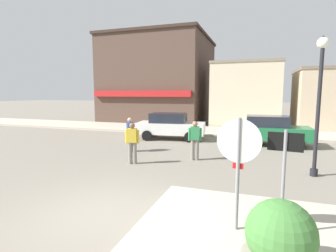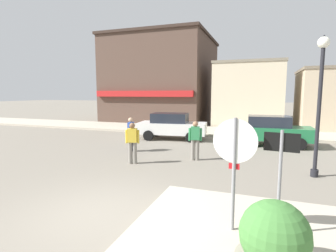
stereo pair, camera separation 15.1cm
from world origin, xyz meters
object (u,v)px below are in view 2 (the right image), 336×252
lamp_post (321,86)px  pedestrian_crossing_far (132,142)px  parked_car_second (271,130)px  one_way_sign (280,172)px  parked_car_nearest (172,126)px  pedestrian_crossing_near (131,133)px  pedestrian_kerb_side (195,139)px  planter (274,245)px  stop_sign (234,160)px

lamp_post → pedestrian_crossing_far: 6.76m
parked_car_second → one_way_sign: bearing=-91.0°
parked_car_nearest → parked_car_second: 5.54m
pedestrian_crossing_near → pedestrian_kerb_side: size_ratio=1.00×
planter → lamp_post: lamp_post is taller
parked_car_second → pedestrian_crossing_near: size_ratio=2.53×
pedestrian_crossing_near → pedestrian_crossing_far: (1.07, -1.92, 0.00)m
lamp_post → parked_car_second: size_ratio=1.12×
parked_car_nearest → pedestrian_kerb_side: 5.08m
one_way_sign → parked_car_second: one_way_sign is taller
parked_car_second → pedestrian_crossing_far: bearing=-132.4°
stop_sign → parked_car_second: bearing=84.4°
stop_sign → parked_car_second: 9.85m
stop_sign → one_way_sign: 0.82m
lamp_post → planter: bearing=-104.8°
planter → one_way_sign: bearing=84.2°
one_way_sign → pedestrian_crossing_far: one_way_sign is taller
one_way_sign → pedestrian_kerb_side: (-2.86, 5.35, -0.46)m
one_way_sign → pedestrian_kerb_side: 6.08m
lamp_post → pedestrian_crossing_far: bearing=-175.1°
pedestrian_crossing_near → lamp_post: bearing=-10.4°
stop_sign → planter: (0.68, -1.03, -0.96)m
one_way_sign → parked_car_second: size_ratio=0.52×
one_way_sign → lamp_post: 5.03m
lamp_post → pedestrian_crossing_far: size_ratio=2.82×
one_way_sign → parked_car_nearest: bearing=118.8°
one_way_sign → pedestrian_crossing_far: bearing=141.4°
parked_car_nearest → parked_car_second: (5.54, -0.08, 0.00)m
one_way_sign → pedestrian_kerb_side: bearing=118.1°
pedestrian_crossing_near → pedestrian_crossing_far: 2.19m
pedestrian_crossing_far → one_way_sign: bearing=-38.6°
parked_car_second → parked_car_nearest: bearing=179.2°
parked_car_second → lamp_post: bearing=-76.6°
pedestrian_crossing_far → parked_car_second: bearing=47.6°
stop_sign → pedestrian_crossing_far: (-4.23, 4.10, -0.65)m
planter → pedestrian_crossing_near: (-5.98, 7.05, 0.31)m
lamp_post → pedestrian_crossing_near: (-7.48, 1.37, -2.09)m
stop_sign → pedestrian_kerb_side: stop_sign is taller
pedestrian_crossing_near → stop_sign: bearing=-48.6°
parked_car_second → pedestrian_kerb_side: size_ratio=2.53×
one_way_sign → pedestrian_crossing_near: size_ratio=1.30×
one_way_sign → stop_sign: bearing=-173.6°
stop_sign → parked_car_nearest: (-4.57, 9.85, -0.71)m
parked_car_second → pedestrian_crossing_far: (-5.19, -5.68, 0.06)m
parked_car_nearest → planter: bearing=-64.2°
pedestrian_crossing_near → pedestrian_kerb_side: (3.24, -0.57, 0.00)m
planter → pedestrian_crossing_near: bearing=130.3°
stop_sign → lamp_post: lamp_post is taller
planter → lamp_post: 6.34m
lamp_post → pedestrian_crossing_near: size_ratio=2.82×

